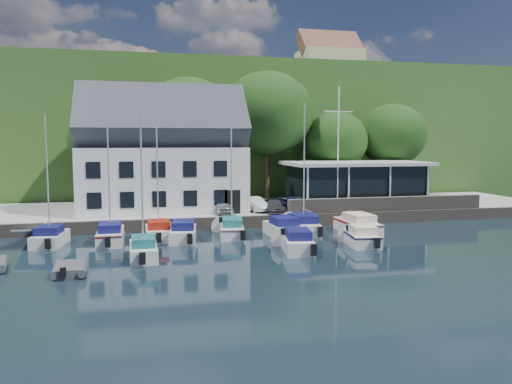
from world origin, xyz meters
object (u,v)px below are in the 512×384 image
(boat_r1_1, at_px, (109,180))
(boat_r1_3, at_px, (183,230))
(boat_r1_2, at_px, (157,179))
(club_pavilion, at_px, (355,183))
(boat_r2_4, at_px, (362,235))
(car_silver, at_px, (222,206))
(dinghy_1, at_px, (70,267))
(car_blue, at_px, (292,203))
(car_dgrey, at_px, (274,206))
(boat_r2_1, at_px, (142,188))
(harbor_building, at_px, (163,160))
(boat_r2_3, at_px, (297,240))
(boat_r1_4, at_px, (231,178))
(boat_r1_6, at_px, (304,173))
(car_white, at_px, (254,204))
(boat_r1_7, at_px, (357,223))
(boat_r1_5, at_px, (283,226))
(flagpole, at_px, (338,149))
(boat_r1_0, at_px, (48,184))

(boat_r1_1, xyz_separation_m, boat_r1_3, (4.99, -0.34, -3.68))
(boat_r1_1, xyz_separation_m, boat_r1_2, (3.30, 0.46, -0.07))
(club_pavilion, xyz_separation_m, boat_r2_4, (-5.37, -13.25, -2.35))
(car_silver, xyz_separation_m, dinghy_1, (-10.33, -13.58, -1.26))
(car_blue, distance_m, boat_r1_3, 12.03)
(car_dgrey, relative_size, boat_r2_1, 0.45)
(harbor_building, relative_size, boat_r2_3, 2.44)
(boat_r1_3, relative_size, boat_r1_4, 0.67)
(dinghy_1, bearing_deg, boat_r2_1, 29.63)
(boat_r1_3, xyz_separation_m, boat_r2_3, (6.88, -5.02, -0.01))
(boat_r1_4, distance_m, boat_r1_6, 5.60)
(boat_r1_1, bearing_deg, boat_r2_3, -24.86)
(car_dgrey, relative_size, car_blue, 1.07)
(car_white, distance_m, car_blue, 3.44)
(harbor_building, relative_size, car_silver, 4.02)
(boat_r2_4, bearing_deg, boat_r1_1, 172.07)
(club_pavilion, distance_m, boat_r2_4, 14.49)
(car_silver, distance_m, boat_r1_7, 11.30)
(boat_r1_2, bearing_deg, club_pavilion, 22.35)
(harbor_building, relative_size, boat_r1_6, 1.55)
(boat_r1_5, bearing_deg, boat_r2_4, -49.05)
(boat_r1_6, height_order, boat_r1_7, boat_r1_6)
(car_white, xyz_separation_m, boat_r1_6, (2.60, -5.88, 3.02))
(boat_r1_1, relative_size, boat_r1_2, 1.02)
(flagpole, height_order, boat_r1_2, flagpole)
(car_silver, relative_size, car_blue, 1.00)
(boat_r1_0, bearing_deg, boat_r1_7, 5.83)
(boat_r2_3, bearing_deg, boat_r1_0, 170.44)
(boat_r1_0, distance_m, boat_r2_1, 8.11)
(boat_r1_0, bearing_deg, boat_r2_4, -6.28)
(boat_r1_3, height_order, boat_r1_5, boat_r1_5)
(boat_r2_4, bearing_deg, boat_r1_4, 155.04)
(boat_r1_5, bearing_deg, car_blue, 63.38)
(car_blue, xyz_separation_m, boat_r1_2, (-11.77, -5.72, 2.73))
(harbor_building, xyz_separation_m, flagpole, (14.98, -3.53, 1.03))
(boat_r2_3, bearing_deg, harbor_building, 127.49)
(harbor_building, relative_size, dinghy_1, 4.84)
(boat_r1_3, bearing_deg, boat_r2_3, -28.82)
(boat_r1_4, distance_m, boat_r2_3, 7.58)
(boat_r1_1, xyz_separation_m, boat_r1_5, (12.35, -0.39, -3.66))
(boat_r1_4, distance_m, boat_r2_1, 8.65)
(car_blue, height_order, flagpole, flagpole)
(harbor_building, bearing_deg, boat_r1_2, -94.87)
(boat_r1_2, bearing_deg, dinghy_1, -121.26)
(club_pavilion, xyz_separation_m, car_white, (-10.40, -2.23, -1.43))
(boat_r1_1, height_order, boat_r1_4, boat_r1_1)
(boat_r1_0, xyz_separation_m, boat_r1_6, (18.17, 0.52, 0.42))
(car_silver, bearing_deg, boat_r1_0, -159.04)
(flagpole, relative_size, boat_r1_1, 1.22)
(boat_r1_1, relative_size, boat_r2_3, 1.50)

